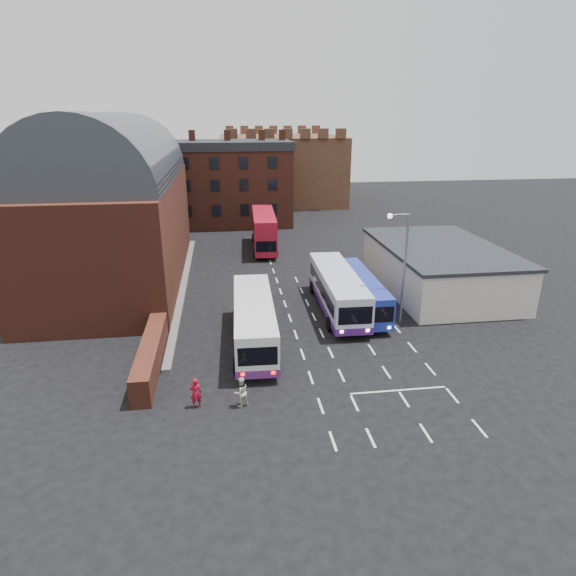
{
  "coord_description": "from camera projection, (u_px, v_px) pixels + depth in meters",
  "views": [
    {
      "loc": [
        -5.04,
        -27.21,
        15.79
      ],
      "look_at": [
        0.0,
        10.0,
        2.2
      ],
      "focal_mm": 30.0,
      "sensor_mm": 36.0,
      "label": 1
    }
  ],
  "objects": [
    {
      "name": "bus_white_outbound",
      "position": [
        254.0,
        319.0,
        34.59
      ],
      "size": [
        3.32,
        12.14,
        3.29
      ],
      "rotation": [
        0.0,
        0.0,
        -0.03
      ],
      "color": "silver",
      "rests_on": "ground"
    },
    {
      "name": "pedestrian_beige",
      "position": [
        241.0,
        392.0,
        27.37
      ],
      "size": [
        1.09,
        0.99,
        1.81
      ],
      "primitive_type": "imported",
      "rotation": [
        0.0,
        0.0,
        3.58
      ],
      "color": "beige",
      "rests_on": "ground"
    },
    {
      "name": "forecourt_wall",
      "position": [
        151.0,
        355.0,
        31.64
      ],
      "size": [
        1.2,
        10.0,
        1.8
      ],
      "primitive_type": "cube",
      "color": "#602B1E",
      "rests_on": "ground"
    },
    {
      "name": "ground",
      "position": [
        309.0,
        371.0,
        31.37
      ],
      "size": [
        180.0,
        180.0,
        0.0
      ],
      "primitive_type": "plane",
      "color": "black"
    },
    {
      "name": "castle_keep",
      "position": [
        280.0,
        169.0,
        91.58
      ],
      "size": [
        22.0,
        22.0,
        12.0
      ],
      "primitive_type": "cube",
      "color": "brown",
      "rests_on": "ground"
    },
    {
      "name": "bus_red_double",
      "position": [
        264.0,
        230.0,
        58.88
      ],
      "size": [
        3.25,
        11.43,
        4.53
      ],
      "rotation": [
        0.0,
        0.0,
        3.1
      ],
      "color": "#AF152B",
      "rests_on": "ground"
    },
    {
      "name": "cream_building",
      "position": [
        439.0,
        267.0,
        45.57
      ],
      "size": [
        10.4,
        16.4,
        4.25
      ],
      "color": "beige",
      "rests_on": "ground"
    },
    {
      "name": "street_lamp",
      "position": [
        402.0,
        259.0,
        36.68
      ],
      "size": [
        1.82,
        0.47,
        8.96
      ],
      "rotation": [
        0.0,
        0.0,
        0.12
      ],
      "color": "slate",
      "rests_on": "ground"
    },
    {
      "name": "railway_station",
      "position": [
        114.0,
        204.0,
        46.38
      ],
      "size": [
        12.0,
        28.0,
        16.0
      ],
      "color": "#602B1E",
      "rests_on": "ground"
    },
    {
      "name": "pedestrian_red",
      "position": [
        196.0,
        393.0,
        27.26
      ],
      "size": [
        0.73,
        0.54,
        1.84
      ],
      "primitive_type": "imported",
      "rotation": [
        0.0,
        0.0,
        3.3
      ],
      "color": "maroon",
      "rests_on": "ground"
    },
    {
      "name": "bus_white_inbound",
      "position": [
        337.0,
        288.0,
        40.44
      ],
      "size": [
        3.38,
        12.55,
        3.41
      ],
      "rotation": [
        0.0,
        0.0,
        3.12
      ],
      "color": "silver",
      "rests_on": "ground"
    },
    {
      "name": "bus_blue",
      "position": [
        359.0,
        290.0,
        40.55
      ],
      "size": [
        2.88,
        11.16,
        3.04
      ],
      "rotation": [
        0.0,
        0.0,
        3.13
      ],
      "color": "#1E309D",
      "rests_on": "ground"
    },
    {
      "name": "brick_terrace",
      "position": [
        216.0,
        188.0,
        71.6
      ],
      "size": [
        22.0,
        10.0,
        11.0
      ],
      "primitive_type": "cube",
      "color": "brown",
      "rests_on": "ground"
    }
  ]
}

